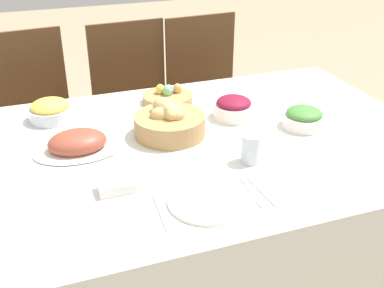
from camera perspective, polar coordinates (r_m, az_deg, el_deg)
dining_table at (r=1.93m, az=-0.38°, el=-9.49°), size 1.81×1.14×0.73m
chair_far_left at (r=2.60m, az=-18.22°, el=2.83°), size 0.46×0.46×0.93m
chair_far_right at (r=2.77m, az=2.02°, el=5.83°), size 0.45×0.45×0.93m
chair_far_center at (r=2.65m, az=-6.63°, el=4.62°), size 0.44×0.44×0.93m
bread_basket at (r=1.77m, az=-2.72°, el=2.65°), size 0.26×0.26×0.13m
egg_basket at (r=2.07m, az=-2.89°, el=5.61°), size 0.21×0.21×0.08m
ham_platter at (r=1.72m, az=-13.41°, el=0.06°), size 0.31×0.22×0.08m
pineapple_bowl at (r=1.98m, az=-16.43°, el=3.84°), size 0.17×0.17×0.09m
beet_salad_bowl at (r=1.92m, az=4.95°, el=4.31°), size 0.16×0.16×0.09m
green_salad_bowl at (r=1.89m, az=13.10°, el=3.05°), size 0.16×0.16×0.08m
dinner_plate at (r=1.41m, az=1.86°, el=-6.78°), size 0.24×0.24×0.01m
fork at (r=1.37m, az=-3.76°, el=-8.00°), size 0.02×0.18×0.00m
knife at (r=1.46m, az=7.11°, el=-5.73°), size 0.02×0.18×0.00m
spoon at (r=1.47m, az=8.16°, el=-5.50°), size 0.02×0.18×0.00m
drinking_cup at (r=1.60m, az=7.01°, el=-0.51°), size 0.07×0.07×0.10m
butter_dish at (r=1.47m, az=-8.94°, el=-4.97°), size 0.11×0.07×0.03m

